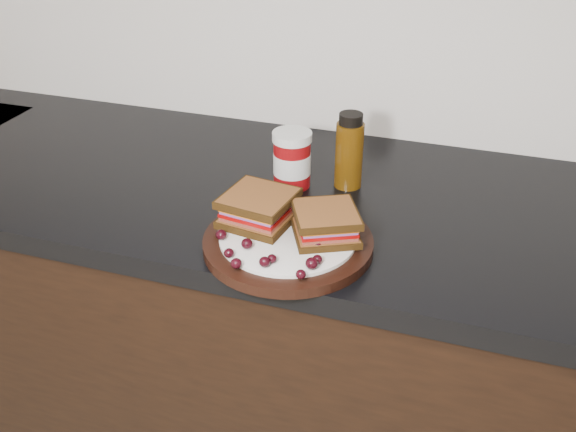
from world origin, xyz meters
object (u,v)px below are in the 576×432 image
Objects in this scene: oil_bottle at (349,151)px; condiment_jar at (292,159)px; plate at (288,243)px; sandwich_left at (259,208)px.

condiment_jar is at bearing -162.33° from oil_bottle.
plate is 2.52× the size of sandwich_left.
plate is at bearing -15.16° from sandwich_left.
condiment_jar reaches higher than plate.
plate is 0.22m from condiment_jar.
oil_bottle reaches higher than condiment_jar.
condiment_jar is at bearing 98.69° from sandwich_left.
oil_bottle is (0.10, 0.03, 0.02)m from condiment_jar.
sandwich_left is (-0.06, 0.03, 0.04)m from plate.
sandwich_left reaches higher than plate.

